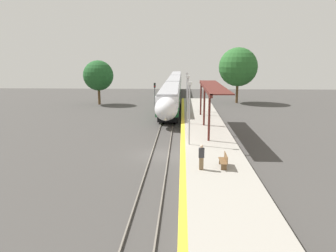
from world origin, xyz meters
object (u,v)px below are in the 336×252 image
at_px(lamppost_near, 189,109).
at_px(lamppost_mid, 188,96).
at_px(lamppost_far, 187,89).
at_px(train, 174,86).
at_px(platform_bench, 224,160).
at_px(person_waiting, 201,157).
at_px(railway_signal, 155,94).

xyz_separation_m(lamppost_near, lamppost_mid, (0.00, 9.01, 0.00)).
bearing_deg(lamppost_far, train, 95.26).
bearing_deg(lamppost_far, lamppost_mid, -90.00).
xyz_separation_m(platform_bench, lamppost_near, (-2.21, 5.74, 2.51)).
distance_m(person_waiting, lamppost_far, 24.40).
height_order(train, railway_signal, railway_signal).
xyz_separation_m(railway_signal, lamppost_far, (4.84, -5.41, 1.30)).
bearing_deg(lamppost_mid, railway_signal, 108.56).
distance_m(person_waiting, lamppost_near, 6.66).
relative_size(person_waiting, lamppost_far, 0.32).
height_order(platform_bench, person_waiting, person_waiting).
bearing_deg(lamppost_mid, lamppost_near, -90.00).
bearing_deg(lamppost_far, lamppost_near, -90.00).
height_order(platform_bench, lamppost_far, lamppost_far).
bearing_deg(train, lamppost_mid, -86.07).
distance_m(person_waiting, lamppost_mid, 15.45).
bearing_deg(lamppost_far, platform_bench, -84.69).
xyz_separation_m(person_waiting, lamppost_near, (-0.67, 6.27, 2.13)).
distance_m(platform_bench, railway_signal, 30.04).
relative_size(train, lamppost_far, 13.71).
relative_size(lamppost_near, lamppost_far, 1.00).
relative_size(lamppost_near, lamppost_mid, 1.00).
distance_m(lamppost_mid, lamppost_far, 9.01).
distance_m(train, railway_signal, 21.24).
relative_size(platform_bench, lamppost_far, 0.30).
distance_m(train, person_waiting, 50.90).
bearing_deg(person_waiting, train, 93.51).
relative_size(platform_bench, person_waiting, 0.95).
bearing_deg(person_waiting, lamppost_mid, 92.52).
bearing_deg(person_waiting, lamppost_near, 96.13).
height_order(train, platform_bench, train).
bearing_deg(person_waiting, railway_signal, 100.52).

